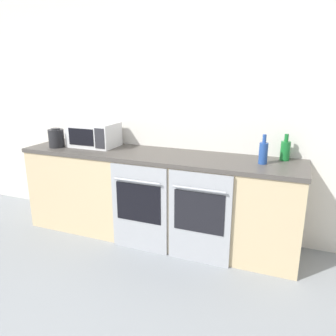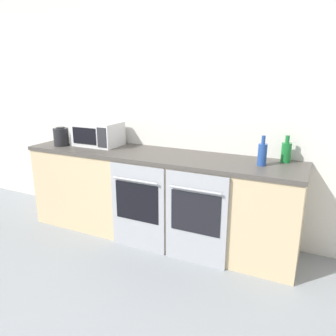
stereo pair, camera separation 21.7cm
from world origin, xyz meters
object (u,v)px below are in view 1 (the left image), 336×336
oven_right (199,218)px  kettle (56,138)px  oven_left (139,208)px  microwave (94,135)px  bottle_green (285,150)px  bottle_clear (70,137)px  bottle_blue (263,152)px

oven_right → kettle: bearing=172.9°
oven_left → microwave: bearing=151.5°
oven_right → kettle: kettle is taller
oven_left → bottle_green: (1.26, 0.54, 0.57)m
oven_left → kettle: bearing=169.1°
oven_left → kettle: (-1.10, 0.21, 0.58)m
oven_left → kettle: kettle is taller
microwave → bottle_clear: microwave is taller
bottle_blue → bottle_green: (0.18, 0.20, -0.01)m
oven_right → bottle_green: 1.02m
bottle_blue → bottle_clear: size_ratio=1.39×
oven_right → bottle_blue: (0.48, 0.33, 0.58)m
bottle_green → bottle_clear: 2.35m
oven_left → kettle: 1.26m
oven_right → bottle_green: size_ratio=3.50×
bottle_clear → bottle_blue: bearing=-2.3°
microwave → kettle: microwave is taller
bottle_blue → bottle_clear: (-2.17, 0.09, -0.03)m
bottle_clear → bottle_green: bearing=2.9°
oven_left → bottle_blue: bearing=17.0°
bottle_green → kettle: bottle_green is taller
oven_right → bottle_clear: bottle_clear is taller
microwave → bottle_green: (2.01, 0.13, -0.03)m
bottle_blue → kettle: bearing=-176.9°
oven_right → microwave: 1.53m
bottle_blue → oven_left: bearing=-163.0°
bottle_blue → oven_right: bearing=-145.5°
bottle_green → bottle_blue: bearing=-131.0°
oven_right → bottle_green: bearing=39.1°
oven_left → microwave: microwave is taller
bottle_green → kettle: size_ratio=1.20×
bottle_green → bottle_clear: bearing=-177.1°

